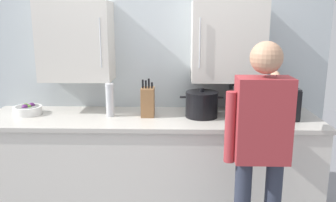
{
  "coord_description": "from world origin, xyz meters",
  "views": [
    {
      "loc": [
        0.23,
        -2.27,
        1.75
      ],
      "look_at": [
        0.15,
        0.58,
        1.09
      ],
      "focal_mm": 37.49,
      "sensor_mm": 36.0,
      "label": 1
    }
  ],
  "objects_px": {
    "stock_pot": "(202,104)",
    "person_figure": "(261,144)",
    "knife_block": "(148,102)",
    "microwave_oven": "(260,101)",
    "thermos_flask": "(110,100)",
    "fruit_bowl": "(28,109)"
  },
  "relations": [
    {
      "from": "stock_pot",
      "to": "person_figure",
      "type": "height_order",
      "value": "person_figure"
    },
    {
      "from": "knife_block",
      "to": "stock_pot",
      "type": "xyz_separation_m",
      "value": [
        0.46,
        -0.02,
        -0.02
      ]
    },
    {
      "from": "microwave_oven",
      "to": "person_figure",
      "type": "height_order",
      "value": "person_figure"
    },
    {
      "from": "stock_pot",
      "to": "thermos_flask",
      "type": "height_order",
      "value": "thermos_flask"
    },
    {
      "from": "fruit_bowl",
      "to": "knife_block",
      "type": "bearing_deg",
      "value": -1.58
    },
    {
      "from": "fruit_bowl",
      "to": "person_figure",
      "type": "xyz_separation_m",
      "value": [
        1.85,
        -0.81,
        -0.01
      ]
    },
    {
      "from": "fruit_bowl",
      "to": "stock_pot",
      "type": "xyz_separation_m",
      "value": [
        1.52,
        -0.05,
        0.07
      ]
    },
    {
      "from": "fruit_bowl",
      "to": "person_figure",
      "type": "bearing_deg",
      "value": -23.61
    },
    {
      "from": "thermos_flask",
      "to": "person_figure",
      "type": "bearing_deg",
      "value": -34.63
    },
    {
      "from": "knife_block",
      "to": "person_figure",
      "type": "bearing_deg",
      "value": -44.66
    },
    {
      "from": "microwave_oven",
      "to": "fruit_bowl",
      "type": "xyz_separation_m",
      "value": [
        -2.02,
        0.01,
        -0.09
      ]
    },
    {
      "from": "microwave_oven",
      "to": "person_figure",
      "type": "relative_size",
      "value": 0.46
    },
    {
      "from": "knife_block",
      "to": "fruit_bowl",
      "type": "height_order",
      "value": "knife_block"
    },
    {
      "from": "person_figure",
      "to": "thermos_flask",
      "type": "bearing_deg",
      "value": 145.37
    },
    {
      "from": "microwave_oven",
      "to": "knife_block",
      "type": "bearing_deg",
      "value": -179.13
    },
    {
      "from": "microwave_oven",
      "to": "fruit_bowl",
      "type": "relative_size",
      "value": 3.04
    },
    {
      "from": "microwave_oven",
      "to": "stock_pot",
      "type": "xyz_separation_m",
      "value": [
        -0.5,
        -0.03,
        -0.02
      ]
    },
    {
      "from": "thermos_flask",
      "to": "knife_block",
      "type": "bearing_deg",
      "value": 2.01
    },
    {
      "from": "microwave_oven",
      "to": "stock_pot",
      "type": "height_order",
      "value": "microwave_oven"
    },
    {
      "from": "thermos_flask",
      "to": "person_figure",
      "type": "distance_m",
      "value": 1.36
    },
    {
      "from": "stock_pot",
      "to": "person_figure",
      "type": "bearing_deg",
      "value": -66.7
    },
    {
      "from": "knife_block",
      "to": "fruit_bowl",
      "type": "bearing_deg",
      "value": 178.42
    }
  ]
}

